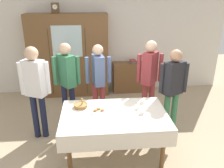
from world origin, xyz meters
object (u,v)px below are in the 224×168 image
pastry_plate (99,111)px  spoon_mid_left (125,123)px  tea_cup_back_edge (143,102)px  mantel_clock (55,8)px  spoon_front_edge (151,122)px  person_behind_table_right (173,84)px  person_near_right_end (98,76)px  bookshelf_low (132,77)px  spoon_near_left (102,104)px  person_by_cabinet (67,76)px  tea_cup_far_left (142,113)px  wall_cabinet (69,56)px  tea_cup_near_right (137,107)px  book_stack (133,61)px  dining_table (114,120)px  person_beside_shelf (35,84)px  bread_basket (81,105)px  person_behind_table_left (150,74)px

pastry_plate → spoon_mid_left: (0.37, -0.38, -0.01)m
tea_cup_back_edge → mantel_clock: bearing=126.9°
spoon_front_edge → person_behind_table_right: size_ratio=0.07×
person_behind_table_right → person_near_right_end: bearing=155.2°
mantel_clock → person_near_right_end: mantel_clock is taller
person_behind_table_right → bookshelf_low: bearing=100.5°
spoon_near_left → person_near_right_end: bearing=92.2°
spoon_near_left → person_by_cabinet: bearing=132.0°
tea_cup_far_left → spoon_mid_left: (-0.30, -0.25, -0.02)m
wall_cabinet → tea_cup_near_right: 2.76m
spoon_front_edge → pastry_plate: bearing=152.3°
book_stack → pastry_plate: (-0.99, -2.52, -0.07)m
tea_cup_back_edge → spoon_near_left: tea_cup_back_edge is taller
bookshelf_low → tea_cup_far_left: (-0.32, -2.65, 0.38)m
dining_table → spoon_front_edge: size_ratio=14.15×
bookshelf_low → person_beside_shelf: person_beside_shelf is taller
tea_cup_far_left → person_beside_shelf: person_beside_shelf is taller
person_near_right_end → person_beside_shelf: person_beside_shelf is taller
dining_table → person_near_right_end: size_ratio=1.04×
person_near_right_end → person_beside_shelf: 1.25m
tea_cup_back_edge → bread_basket: size_ratio=0.54×
pastry_plate → spoon_front_edge: size_ratio=2.35×
bookshelf_low → person_behind_table_right: size_ratio=0.64×
dining_table → tea_cup_far_left: 0.45m
wall_cabinet → person_behind_table_right: (2.03, -1.98, -0.05)m
mantel_clock → person_behind_table_right: size_ratio=0.15×
book_stack → tea_cup_near_right: 2.50m
book_stack → spoon_front_edge: bearing=-94.7°
mantel_clock → spoon_near_left: 2.79m
person_by_cabinet → person_behind_table_right: bearing=-14.8°
spoon_front_edge → tea_cup_near_right: bearing=104.5°
pastry_plate → person_by_cabinet: size_ratio=0.17×
wall_cabinet → person_by_cabinet: 1.47m
wall_cabinet → tea_cup_back_edge: 2.65m
person_behind_table_right → person_by_cabinet: size_ratio=0.98×
mantel_clock → bread_basket: bearing=-75.2°
pastry_plate → person_behind_table_right: size_ratio=0.17×
book_stack → tea_cup_back_edge: bearing=-95.6°
person_behind_table_left → spoon_mid_left: bearing=-116.7°
tea_cup_back_edge → person_near_right_end: person_near_right_end is taller
tea_cup_back_edge → person_near_right_end: (-0.73, 0.85, 0.20)m
spoon_front_edge → person_near_right_end: bearing=115.7°
tea_cup_back_edge → bread_basket: 1.07m
bread_basket → person_behind_table_left: size_ratio=0.14×
book_stack → person_beside_shelf: (-2.07, -1.99, 0.22)m
person_beside_shelf → person_near_right_end: bearing=27.0°
dining_table → tea_cup_far_left: size_ratio=12.96×
dining_table → bread_basket: 0.63m
tea_cup_near_right → pastry_plate: (-0.64, -0.05, -0.02)m
person_by_cabinet → tea_cup_near_right: bearing=-37.9°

